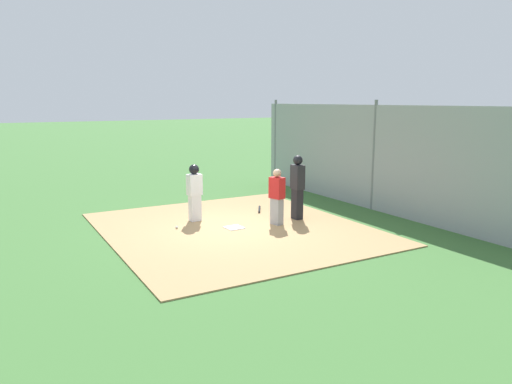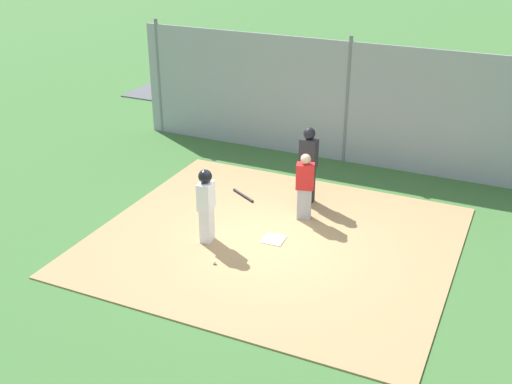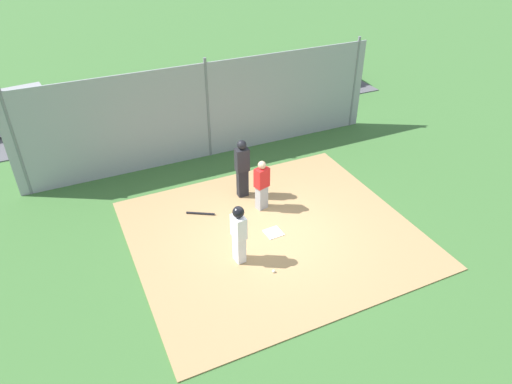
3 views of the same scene
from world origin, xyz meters
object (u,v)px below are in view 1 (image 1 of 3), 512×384
(home_plate, at_px, (234,228))
(baseball_bat, at_px, (259,209))
(umpire, at_px, (297,186))
(runner, at_px, (195,189))
(catcher, at_px, (277,196))
(parked_car_silver, at_px, (367,159))
(baseball, at_px, (177,227))

(home_plate, height_order, baseball_bat, baseball_bat)
(home_plate, bearing_deg, umpire, -89.63)
(baseball_bat, bearing_deg, umpire, 45.79)
(umpire, bearing_deg, runner, -23.87)
(catcher, distance_m, parked_car_silver, 10.75)
(home_plate, distance_m, runner, 1.63)
(catcher, height_order, umpire, umpire)
(umpire, bearing_deg, catcher, 17.02)
(home_plate, bearing_deg, runner, 25.74)
(catcher, distance_m, baseball, 2.78)
(catcher, xyz_separation_m, umpire, (0.23, -0.82, 0.18))
(parked_car_silver, bearing_deg, catcher, 116.60)
(umpire, relative_size, baseball, 24.42)
(umpire, xyz_separation_m, baseball, (0.66, 3.34, -0.92))
(runner, distance_m, baseball_bat, 2.38)
(home_plate, distance_m, parked_car_silver, 11.64)
(catcher, distance_m, baseball_bat, 1.89)
(home_plate, relative_size, catcher, 0.29)
(catcher, height_order, baseball, catcher)
(home_plate, relative_size, parked_car_silver, 0.10)
(runner, bearing_deg, parked_car_silver, 108.11)
(runner, xyz_separation_m, baseball, (-0.56, 0.75, -0.86))
(catcher, relative_size, baseball, 20.42)
(runner, bearing_deg, umpire, 58.95)
(home_plate, bearing_deg, baseball, 63.34)
(catcher, distance_m, runner, 2.29)
(home_plate, xyz_separation_m, umpire, (0.01, -2.00, 0.95))
(baseball_bat, bearing_deg, runner, -52.99)
(home_plate, relative_size, baseball_bat, 0.55)
(home_plate, bearing_deg, catcher, -100.43)
(home_plate, height_order, baseball, baseball)
(baseball, bearing_deg, catcher, -109.45)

